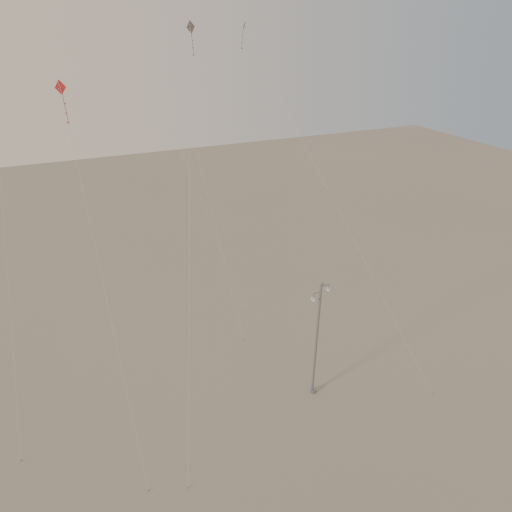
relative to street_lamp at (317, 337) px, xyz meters
name	(u,v)px	position (x,y,z in m)	size (l,w,h in m)	color
ground	(272,440)	(-4.86, -2.93, -4.95)	(160.00, 160.00, 0.00)	gray
street_lamp	(317,337)	(0.00, 0.00, 0.00)	(1.62, 0.55, 9.28)	gray
kite_1	(190,117)	(-5.82, 8.34, 14.25)	(6.94, 16.52, 25.08)	#34302B
kite_3	(85,201)	(-13.97, 0.23, 12.06)	(1.22, 5.12, 22.68)	maroon
kite_4	(300,137)	(1.88, 6.87, 12.50)	(8.83, 15.39, 25.00)	#34302B
kite_5	(125,8)	(-7.93, 16.22, 20.93)	(9.95, 5.39, 33.25)	brown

